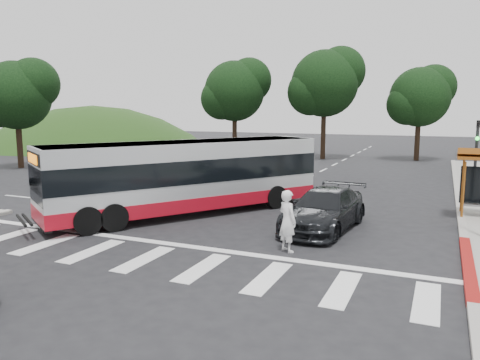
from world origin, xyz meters
The scene contains 14 objects.
ground centered at (0.00, 0.00, 0.00)m, with size 140.00×140.00×0.00m, color black.
curb_east centered at (9.00, 8.00, 0.07)m, with size 0.30×40.00×0.15m, color #9E9991.
curb_east_red centered at (9.00, -2.00, 0.08)m, with size 0.32×6.00×0.15m, color maroon.
hillside_nw centered at (-32.00, 30.00, 0.00)m, with size 44.00×44.00×10.00m, color #1C3811.
crosswalk_ladder centered at (0.00, -5.00, 0.01)m, with size 18.00×2.60×0.01m, color silver.
traffic_signal_ne_short centered at (9.60, 8.49, 2.48)m, with size 0.18×0.37×4.00m.
tree_north_a centered at (-1.92, 26.07, 6.92)m, with size 6.60×6.15×10.17m.
tree_north_b centered at (6.07, 28.06, 5.66)m, with size 5.72×5.33×8.43m.
tree_north_c centered at (-9.92, 24.06, 6.29)m, with size 6.16×5.74×9.30m.
tree_west_a centered at (-21.93, 10.06, 5.66)m, with size 5.72×5.33×8.43m.
transit_bus centered at (-1.97, 1.04, 1.57)m, with size 2.64×12.18×3.15m, color silver, non-canonical shape.
pedestrian centered at (3.73, -2.50, 1.00)m, with size 0.73×0.48×1.99m, color white.
dark_sedan centered at (4.16, 0.75, 0.76)m, with size 2.14×5.27×1.53m, color black.
west_car_white centered at (-12.98, 5.50, 0.66)m, with size 1.55×3.86×1.32m, color white.
Camera 1 is at (8.13, -16.39, 4.51)m, focal length 35.00 mm.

